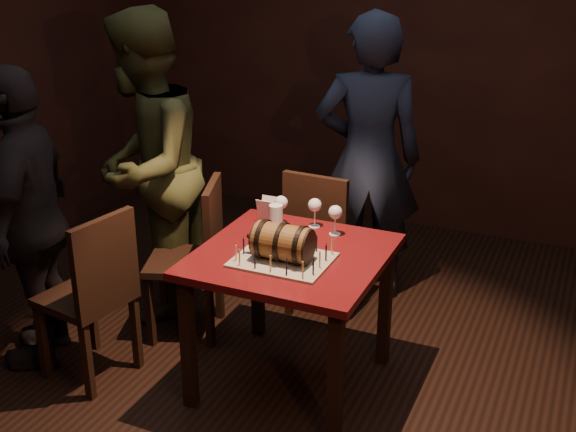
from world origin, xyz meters
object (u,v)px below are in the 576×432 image
at_px(pint_of_ale, 276,219).
at_px(person_back, 368,160).
at_px(chair_back, 322,236).
at_px(barrel_cake, 283,242).
at_px(wine_glass_left, 281,204).
at_px(chair_left_rear, 197,251).
at_px(pub_table, 292,273).
at_px(wine_glass_right, 335,214).
at_px(chair_left_front, 95,289).
at_px(wine_glass_mid, 315,206).
at_px(person_left_front, 31,219).
at_px(person_left_rear, 145,168).

height_order(pint_of_ale, person_back, person_back).
distance_m(chair_back, person_back, 0.57).
distance_m(barrel_cake, chair_back, 0.92).
xyz_separation_m(wine_glass_left, chair_left_rear, (-0.50, -0.05, -0.35)).
bearing_deg(chair_left_rear, pub_table, -20.18).
relative_size(chair_back, chair_left_rear, 1.00).
xyz_separation_m(wine_glass_right, chair_left_rear, (-0.82, -0.04, -0.35)).
height_order(barrel_cake, chair_left_front, barrel_cake).
distance_m(pub_table, chair_left_front, 1.01).
xyz_separation_m(wine_glass_right, pint_of_ale, (-0.29, -0.09, -0.05)).
bearing_deg(wine_glass_mid, person_left_front, -154.26).
height_order(wine_glass_right, chair_left_rear, chair_left_rear).
distance_m(barrel_cake, person_back, 1.26).
bearing_deg(barrel_cake, chair_back, 98.87).
bearing_deg(wine_glass_left, chair_left_rear, -174.13).
bearing_deg(person_back, wine_glass_right, 78.10).
bearing_deg(barrel_cake, chair_left_rear, 152.48).
relative_size(pint_of_ale, person_left_rear, 0.08).
height_order(wine_glass_mid, person_back, person_back).
xyz_separation_m(wine_glass_right, person_left_rear, (-1.23, 0.11, 0.05)).
distance_m(wine_glass_right, chair_left_rear, 0.89).
xyz_separation_m(barrel_cake, wine_glass_left, (-0.20, 0.42, 0.02)).
relative_size(pub_table, chair_back, 0.97).
bearing_deg(person_back, wine_glass_left, 57.17).
height_order(pub_table, wine_glass_right, wine_glass_right).
height_order(barrel_cake, wine_glass_mid, barrel_cake).
relative_size(wine_glass_right, person_back, 0.09).
bearing_deg(person_back, chair_left_rear, 32.46).
height_order(pub_table, chair_left_front, chair_left_front).
bearing_deg(person_left_front, wine_glass_right, 88.36).
xyz_separation_m(pub_table, wine_glass_mid, (-0.02, 0.35, 0.23)).
bearing_deg(pint_of_ale, chair_back, 85.27).
bearing_deg(chair_left_front, wine_glass_left, 42.27).
distance_m(pint_of_ale, person_left_front, 1.28).
xyz_separation_m(wine_glass_mid, person_back, (0.03, 0.80, 0.03)).
height_order(pint_of_ale, person_left_front, person_left_front).
relative_size(pint_of_ale, chair_back, 0.16).
height_order(pint_of_ale, chair_back, chair_back).
relative_size(barrel_cake, chair_back, 0.35).
bearing_deg(pint_of_ale, person_left_rear, 167.69).
height_order(wine_glass_right, chair_left_front, chair_left_front).
distance_m(barrel_cake, pint_of_ale, 0.36).
bearing_deg(pub_table, chair_left_rear, 159.82).
distance_m(chair_left_rear, person_left_front, 0.91).
height_order(chair_back, person_left_rear, person_left_rear).
height_order(wine_glass_mid, chair_left_rear, chair_left_rear).
bearing_deg(chair_back, person_back, 70.20).
bearing_deg(person_left_rear, chair_left_rear, 55.44).
xyz_separation_m(wine_glass_right, chair_back, (-0.25, 0.45, -0.35)).
distance_m(person_back, person_left_rear, 1.35).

